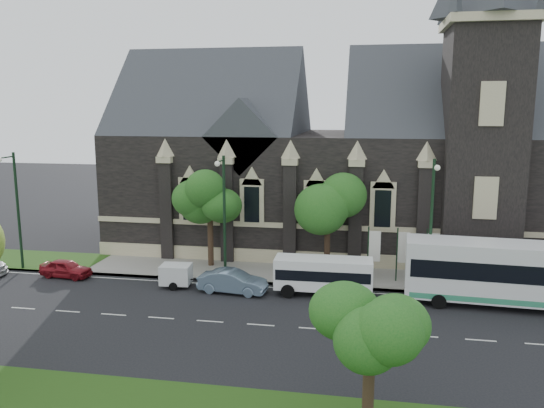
% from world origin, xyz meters
% --- Properties ---
extents(ground, '(160.00, 160.00, 0.00)m').
position_xyz_m(ground, '(0.00, 0.00, 0.00)').
color(ground, black).
rests_on(ground, ground).
extents(sidewalk, '(80.00, 5.00, 0.15)m').
position_xyz_m(sidewalk, '(0.00, 9.50, 0.07)').
color(sidewalk, gray).
rests_on(sidewalk, ground).
extents(museum, '(40.00, 17.70, 29.90)m').
position_xyz_m(museum, '(5.12, 18.78, 8.17)').
color(museum, black).
rests_on(museum, ground).
extents(tree_park_east, '(3.40, 3.40, 6.28)m').
position_xyz_m(tree_park_east, '(6.18, -9.32, 4.62)').
color(tree_park_east, black).
rests_on(tree_park_east, ground).
extents(tree_walk_right, '(4.08, 4.08, 7.80)m').
position_xyz_m(tree_walk_right, '(3.21, 10.71, 5.82)').
color(tree_walk_right, black).
rests_on(tree_walk_right, ground).
extents(tree_walk_left, '(3.91, 3.91, 7.64)m').
position_xyz_m(tree_walk_left, '(-5.80, 10.70, 5.73)').
color(tree_walk_left, black).
rests_on(tree_walk_left, ground).
extents(street_lamp_near, '(0.36, 1.88, 9.00)m').
position_xyz_m(street_lamp_near, '(10.00, 7.09, 5.11)').
color(street_lamp_near, black).
rests_on(street_lamp_near, ground).
extents(street_lamp_mid, '(0.36, 1.88, 9.00)m').
position_xyz_m(street_lamp_mid, '(-4.00, 7.09, 5.11)').
color(street_lamp_mid, black).
rests_on(street_lamp_mid, ground).
extents(street_lamp_far, '(0.36, 1.88, 9.00)m').
position_xyz_m(street_lamp_far, '(-20.00, 7.09, 5.11)').
color(street_lamp_far, black).
rests_on(street_lamp_far, ground).
extents(banner_flag_left, '(0.90, 0.10, 4.00)m').
position_xyz_m(banner_flag_left, '(6.29, 9.00, 2.38)').
color(banner_flag_left, black).
rests_on(banner_flag_left, ground).
extents(banner_flag_center, '(0.90, 0.10, 4.00)m').
position_xyz_m(banner_flag_center, '(8.29, 9.00, 2.38)').
color(banner_flag_center, black).
rests_on(banner_flag_center, ground).
extents(banner_flag_right, '(0.90, 0.10, 4.00)m').
position_xyz_m(banner_flag_right, '(10.29, 9.00, 2.38)').
color(banner_flag_right, black).
rests_on(banner_flag_right, ground).
extents(tour_coach, '(13.95, 3.87, 4.02)m').
position_xyz_m(tour_coach, '(15.28, 5.51, 2.18)').
color(tour_coach, silver).
rests_on(tour_coach, ground).
extents(shuttle_bus, '(6.44, 2.38, 2.47)m').
position_xyz_m(shuttle_bus, '(3.14, 5.71, 1.44)').
color(shuttle_bus, white).
rests_on(shuttle_bus, ground).
extents(box_trailer, '(3.00, 1.77, 1.58)m').
position_xyz_m(box_trailer, '(-7.04, 5.51, 0.90)').
color(box_trailer, silver).
rests_on(box_trailer, ground).
extents(sedan, '(4.76, 2.06, 1.52)m').
position_xyz_m(sedan, '(-2.90, 5.07, 0.76)').
color(sedan, slate).
rests_on(sedan, ground).
extents(car_far_red, '(3.97, 1.92, 1.31)m').
position_xyz_m(car_far_red, '(-15.74, 6.20, 0.65)').
color(car_far_red, maroon).
rests_on(car_far_red, ground).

